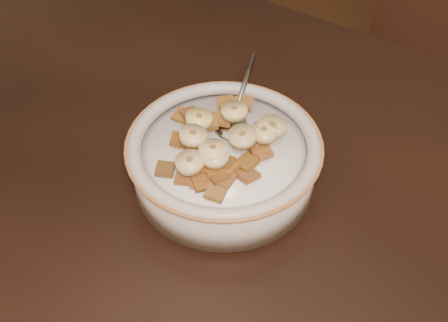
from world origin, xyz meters
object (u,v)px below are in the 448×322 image
Objects in this scene: chair at (412,98)px; spoon at (231,125)px; table at (281,260)px; cereal_bowl at (224,163)px.

chair is 0.75m from spoon.
spoon is at bearing -92.41° from chair.
chair reaches higher than spoon.
spoon is (-0.06, -0.66, 0.36)m from chair.
spoon reaches higher than table.
chair is 0.77m from cereal_bowl.
spoon is at bearing 146.55° from table.
chair is (-0.06, 0.74, -0.28)m from table.
chair reaches higher than table.
cereal_bowl is 0.05m from spoon.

